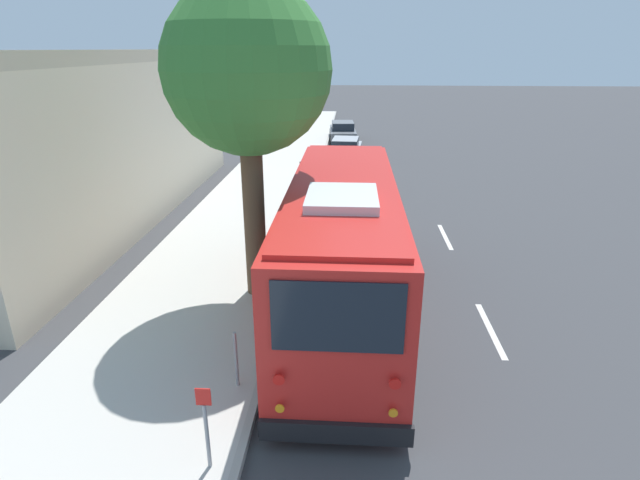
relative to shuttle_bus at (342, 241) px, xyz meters
name	(u,v)px	position (x,y,z in m)	size (l,w,h in m)	color
ground_plane	(350,312)	(-0.02, -0.21, -1.82)	(160.00, 160.00, 0.00)	#3D3D3F
sidewalk_slab	(191,304)	(-0.02, 3.70, -1.75)	(80.00, 4.37, 0.15)	beige
curb_strip	(282,307)	(-0.02, 1.45, -1.75)	(80.00, 0.14, 0.15)	#AAA69D
shuttle_bus	(342,241)	(0.00, 0.00, 0.00)	(9.36, 2.65, 3.41)	red
parked_sedan_tan	(338,179)	(10.70, 0.40, -1.23)	(4.60, 1.85, 1.28)	tan
parked_sedan_silver	(345,150)	(17.51, 0.16, -1.24)	(4.43, 1.92, 1.26)	#A8AAAF
parked_sedan_gray	(343,132)	(23.95, 0.44, -1.21)	(4.43, 1.93, 1.31)	slate
street_tree	(247,59)	(0.75, 2.15, 3.92)	(3.74, 3.74, 7.82)	brown
sign_post_near	(206,427)	(-5.09, 1.84, -0.95)	(0.06, 0.22, 1.39)	gray
sign_post_far	(236,359)	(-3.17, 1.84, -1.11)	(0.06, 0.06, 1.12)	gray
building_backdrop	(72,142)	(6.92, 10.01, 0.96)	(18.08, 6.40, 5.94)	beige
lane_stripe_mid	(490,330)	(-0.65, -3.41, -1.82)	(2.40, 0.14, 0.01)	silver
lane_stripe_ahead	(445,237)	(5.35, -3.41, -1.82)	(2.40, 0.14, 0.01)	silver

